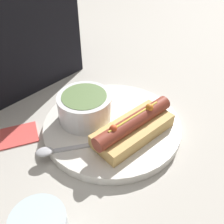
{
  "coord_description": "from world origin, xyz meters",
  "views": [
    {
      "loc": [
        -0.31,
        -0.29,
        0.4
      ],
      "look_at": [
        0.0,
        0.0,
        0.05
      ],
      "focal_mm": 42.0,
      "sensor_mm": 36.0,
      "label": 1
    }
  ],
  "objects": [
    {
      "name": "ground_plane",
      "position": [
        0.0,
        0.0,
        0.0
      ],
      "size": [
        4.0,
        4.0,
        0.0
      ],
      "primitive_type": "plane",
      "color": "#BCB7AD"
    },
    {
      "name": "dinner_plate",
      "position": [
        0.0,
        0.0,
        0.01
      ],
      "size": [
        0.3,
        0.3,
        0.02
      ],
      "color": "white",
      "rests_on": "ground_plane"
    },
    {
      "name": "hot_dog",
      "position": [
        -0.0,
        -0.06,
        0.04
      ],
      "size": [
        0.19,
        0.09,
        0.06
      ],
      "rotation": [
        0.0,
        0.0,
        -0.09
      ],
      "color": "#DBAD60",
      "rests_on": "dinner_plate"
    },
    {
      "name": "soup_bowl",
      "position": [
        -0.03,
        0.05,
        0.05
      ],
      "size": [
        0.12,
        0.12,
        0.06
      ],
      "color": "white",
      "rests_on": "dinner_plate"
    },
    {
      "name": "spoon",
      "position": [
        -0.12,
        0.01,
        0.02
      ],
      "size": [
        0.15,
        0.11,
        0.01
      ],
      "rotation": [
        0.0,
        0.0,
        2.54
      ],
      "color": "#B7B7BC",
      "rests_on": "dinner_plate"
    },
    {
      "name": "napkin",
      "position": [
        -0.17,
        0.14,
        0.0
      ],
      "size": [
        0.13,
        0.11,
        0.01
      ],
      "rotation": [
        0.0,
        0.0,
        -0.47
      ],
      "color": "#E04C47",
      "rests_on": "ground_plane"
    }
  ]
}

